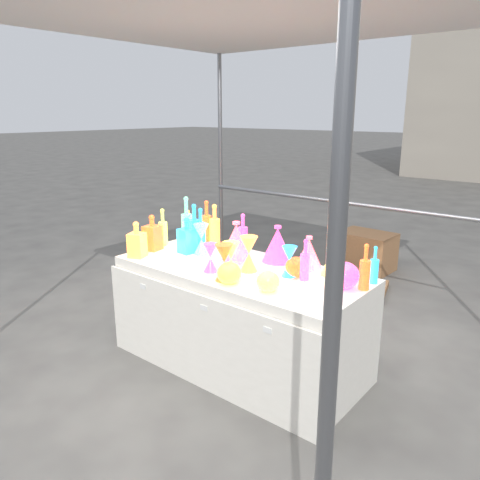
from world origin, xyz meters
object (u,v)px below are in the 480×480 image
Objects in this scene: decanter_0 at (137,239)px; globe_0 at (229,274)px; bottle_0 at (215,224)px; hourglass_0 at (224,262)px; display_table at (239,317)px; lampshade_0 at (236,241)px; cardboard_box_closed at (366,251)px.

globe_0 is (0.90, 0.00, -0.07)m from decanter_0.
bottle_0 is 0.89m from hourglass_0.
display_table is 6.29× the size of lampshade_0.
decanter_0 is at bearing -107.28° from bottle_0.
cardboard_box_closed is at bearing 95.77° from hourglass_0.
globe_0 reaches higher than display_table.
hourglass_0 is (0.29, -2.87, 0.65)m from cardboard_box_closed.
display_table is 5.54× the size of bottle_0.
cardboard_box_closed is 2.24× the size of decanter_0.
lampshade_0 is at bearing 119.06° from hourglass_0.
decanter_0 is at bearing -177.90° from hourglass_0.
display_table is 2.63m from cardboard_box_closed.
hourglass_0 reaches higher than cardboard_box_closed.
hourglass_0 is at bearing -81.67° from cardboard_box_closed.
lampshade_0 reaches higher than display_table.
bottle_0 is 1.21× the size of decanter_0.
decanter_0 is 0.75m from lampshade_0.
bottle_0 is 2.10× the size of globe_0.
cardboard_box_closed is 2.39m from bottle_0.
display_table is at bearing 117.75° from globe_0.
cardboard_box_closed is at bearing 81.23° from bottle_0.
lampshade_0 is (0.43, -0.24, -0.02)m from bottle_0.
cardboard_box_closed is 3.03m from decanter_0.
cardboard_box_closed is 2.98m from globe_0.
display_table is at bearing -1.58° from decanter_0.
lampshade_0 is at bearing 124.14° from globe_0.
hourglass_0 is at bearing -43.95° from bottle_0.
cardboard_box_closed is 1.84× the size of bottle_0.
globe_0 is at bearing -53.70° from lampshade_0.
bottle_0 reaches higher than globe_0.
display_table is 11.65× the size of globe_0.
hourglass_0 is at bearing -71.78° from display_table.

